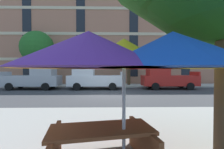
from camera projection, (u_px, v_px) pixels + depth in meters
ground_plane at (106, 95)px, 11.81m from camera, size 120.00×120.00×0.00m
sidewalk_far at (107, 85)px, 18.61m from camera, size 56.00×3.60×0.12m
apartment_building at (108, 42)px, 26.64m from camera, size 40.09×12.08×12.80m
pickup_silver at (35, 78)px, 15.35m from camera, size 5.10×2.12×2.20m
pickup_white at (93, 78)px, 15.46m from camera, size 5.10×2.12×2.20m
pickup_red at (167, 78)px, 15.61m from camera, size 5.10×2.12×2.20m
street_tree_left at (37, 48)px, 18.54m from camera, size 3.69×3.69×6.23m
street_tree_middle at (128, 61)px, 18.75m from camera, size 2.21×1.92×3.91m
patio_umbrella at (124, 56)px, 2.78m from camera, size 3.72×3.45×2.32m
picnic_table at (101, 144)px, 2.88m from camera, size 2.05×1.82×0.77m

